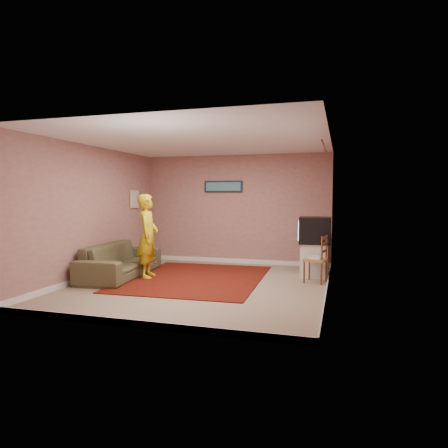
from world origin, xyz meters
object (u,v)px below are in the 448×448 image
(tv_cabinet, at_px, (314,260))
(chair_a, at_px, (315,244))
(sofa, at_px, (121,260))
(person, at_px, (148,236))
(crt_tv, at_px, (315,230))
(chair_b, at_px, (315,254))

(tv_cabinet, bearing_deg, chair_a, 93.54)
(chair_a, distance_m, sofa, 4.18)
(chair_a, height_order, person, person)
(person, bearing_deg, crt_tv, -86.28)
(chair_a, xyz_separation_m, chair_b, (0.10, -1.40, -0.01))
(tv_cabinet, xyz_separation_m, crt_tv, (-0.01, -0.00, 0.60))
(chair_b, bearing_deg, sofa, -70.27)
(chair_a, xyz_separation_m, person, (-3.12, -1.88, 0.28))
(chair_a, bearing_deg, sofa, -147.79)
(chair_b, bearing_deg, crt_tv, -162.01)
(tv_cabinet, relative_size, person, 0.41)
(crt_tv, relative_size, person, 0.39)
(chair_b, xyz_separation_m, person, (-3.22, -0.48, 0.29))
(crt_tv, distance_m, sofa, 3.93)
(crt_tv, relative_size, chair_a, 1.33)
(crt_tv, distance_m, chair_a, 0.97)
(crt_tv, bearing_deg, chair_a, 90.13)
(chair_b, height_order, person, person)
(tv_cabinet, distance_m, crt_tv, 0.60)
(tv_cabinet, relative_size, sofa, 0.30)
(sofa, distance_m, person, 0.77)
(chair_b, relative_size, person, 0.29)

